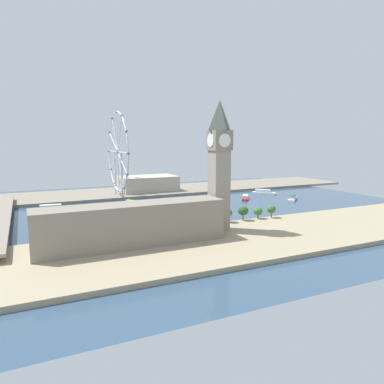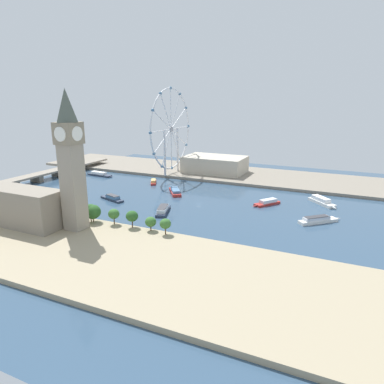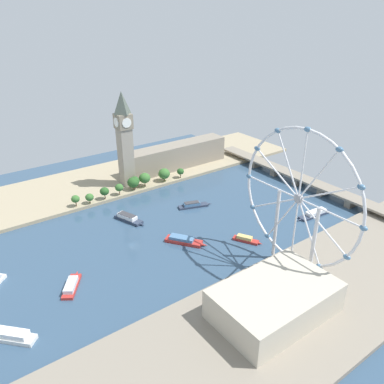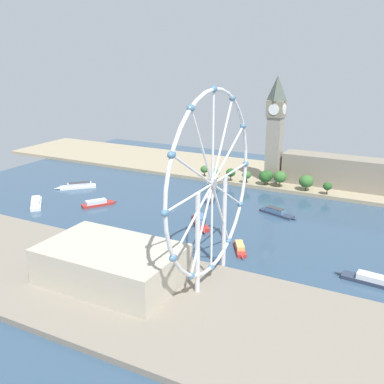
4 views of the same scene
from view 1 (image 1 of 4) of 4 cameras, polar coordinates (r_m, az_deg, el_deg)
The scene contains 17 objects.
ground_plane at distance 368.06m, azimuth 3.32°, elevation -2.28°, with size 411.64×411.64×0.00m, color #334C66.
riverbank_left at distance 270.57m, azimuth 15.74°, elevation -6.19°, with size 90.00×520.00×3.00m, color tan.
riverbank_right at distance 475.94m, azimuth -3.66°, elevation 0.35°, with size 90.00×520.00×3.00m, color gray.
clock_tower at distance 254.41m, azimuth 4.36°, elevation 4.50°, with size 14.99×14.99×92.28m.
parliament_block at distance 224.69m, azimuth -9.45°, elevation -5.13°, with size 22.00×117.54×26.18m, color gray.
tree_row_embankment at distance 272.70m, azimuth 2.24°, elevation -3.72°, with size 13.17×119.27×13.95m.
ferris_wheel at distance 419.95m, azimuth -11.77°, elevation 6.18°, with size 95.03×3.20×97.65m.
riverside_hall at distance 460.15m, azimuth -7.04°, elevation 1.38°, with size 44.44×70.33×18.66m, color #BCB29E.
river_bridge at distance 323.78m, azimuth -28.28°, elevation -3.61°, with size 223.64×15.94×8.64m.
tour_boat_0 at distance 414.47m, azimuth 8.51°, elevation -0.87°, with size 26.04×19.78×4.69m.
tour_boat_1 at distance 456.33m, azimuth 11.39°, elevation -0.03°, with size 27.58×26.55×5.92m.
tour_boat_2 at distance 317.68m, azimuth -6.66°, elevation -3.69°, with size 15.02×31.31×4.88m.
tour_boat_3 at distance 419.00m, azimuth 15.77°, elevation -0.98°, with size 27.76×29.22×5.05m.
tour_boat_4 at distance 371.92m, azimuth -2.86°, elevation -1.83°, with size 30.25×23.72×4.98m.
tour_boat_5 at distance 376.62m, azimuth -21.41°, elevation -2.30°, with size 10.23×37.56×4.78m.
tour_boat_6 at distance 330.39m, azimuth 3.80°, elevation -3.10°, with size 31.31×16.10×5.67m.
tour_boat_7 at distance 384.05m, azimuth -9.90°, elevation -1.67°, with size 22.17×14.58×4.42m.
Camera 1 is at (-317.22, 173.68, 68.38)m, focal length 33.43 mm.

